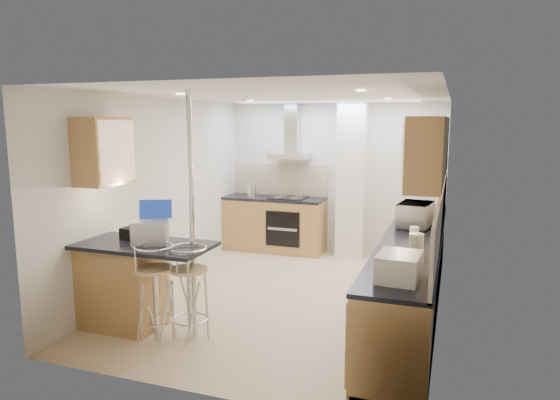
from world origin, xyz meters
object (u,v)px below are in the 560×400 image
(microwave, at_px, (415,215))
(bar_stool_near, at_px, (155,293))
(bread_bin, at_px, (399,267))
(bar_stool_end, at_px, (190,293))
(laptop, at_px, (150,232))

(microwave, relative_size, bar_stool_near, 0.54)
(microwave, bearing_deg, bread_bin, -171.38)
(microwave, distance_m, bar_stool_near, 3.18)
(bar_stool_near, bearing_deg, microwave, 24.12)
(bar_stool_end, height_order, bread_bin, bread_bin)
(microwave, xyz_separation_m, bar_stool_near, (-2.33, -2.08, -0.57))
(laptop, bearing_deg, bar_stool_near, -74.96)
(laptop, height_order, bread_bin, laptop)
(microwave, xyz_separation_m, bar_stool_end, (-2.02, -1.95, -0.58))
(bar_stool_near, bearing_deg, laptop, 111.96)
(laptop, relative_size, bread_bin, 0.84)
(bread_bin, bearing_deg, bar_stool_end, 178.06)
(microwave, bearing_deg, laptop, 134.03)
(laptop, height_order, bar_stool_near, laptop)
(microwave, distance_m, laptop, 3.13)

